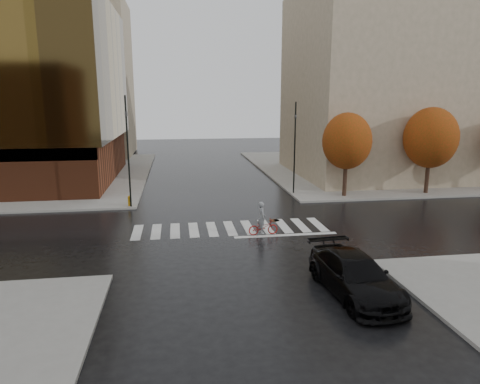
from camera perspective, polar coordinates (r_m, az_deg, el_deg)
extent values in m
plane|color=black|center=(25.47, -1.18, -5.19)|extent=(120.00, 120.00, 0.00)
cube|color=gray|center=(51.68, 19.39, 3.19)|extent=(30.00, 30.00, 0.15)
cube|color=silver|center=(25.94, -1.32, -4.85)|extent=(12.00, 3.00, 0.01)
cube|color=gray|center=(45.76, 18.04, 13.61)|extent=(16.00, 16.00, 18.00)
cube|color=gray|center=(62.49, -21.09, 13.82)|extent=(14.00, 12.00, 20.00)
cylinder|color=black|center=(34.64, 13.82, 1.81)|extent=(0.32, 0.32, 2.80)
ellipsoid|color=#A83210|center=(34.25, 14.07, 6.61)|extent=(3.80, 3.80, 4.37)
cylinder|color=black|center=(37.84, 23.68, 1.99)|extent=(0.32, 0.32, 2.80)
ellipsoid|color=#A83210|center=(37.47, 24.09, 6.62)|extent=(4.20, 4.20, 4.83)
imported|color=black|center=(17.88, 15.04, -10.70)|extent=(2.67, 5.65, 1.59)
imported|color=#9A120E|center=(24.66, 3.11, -4.70)|extent=(1.75, 0.71, 0.90)
imported|color=gray|center=(24.48, 2.90, -3.40)|extent=(0.48, 0.70, 1.83)
cylinder|color=black|center=(30.78, -14.70, 5.14)|extent=(0.12, 0.12, 7.75)
imported|color=black|center=(30.58, -14.99, 10.37)|extent=(0.22, 0.19, 0.97)
cylinder|color=black|center=(34.61, 7.30, 5.81)|extent=(0.12, 0.12, 7.28)
imported|color=black|center=(34.41, 7.42, 10.18)|extent=(0.16, 0.19, 0.91)
cylinder|color=#CA860B|center=(31.61, -14.50, -1.25)|extent=(0.25, 0.25, 0.61)
sphere|color=#CA860B|center=(31.54, -14.53, -0.71)|extent=(0.27, 0.27, 0.27)
cylinder|color=#4E2F1C|center=(27.63, 4.58, -3.80)|extent=(0.79, 0.79, 0.01)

